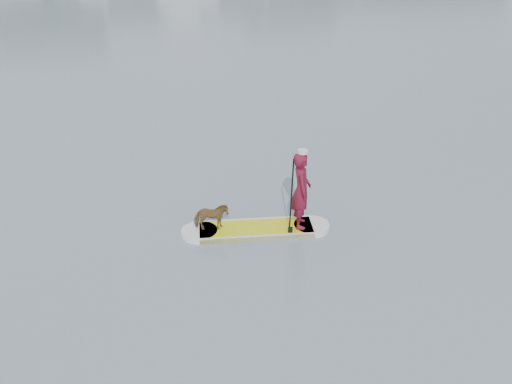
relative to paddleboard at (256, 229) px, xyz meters
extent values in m
plane|color=slate|center=(1.79, 0.95, -0.06)|extent=(140.00, 140.00, 0.00)
cube|color=yellow|center=(0.00, 0.00, 0.00)|extent=(2.60, 1.24, 0.12)
cylinder|color=silver|center=(-1.23, 0.23, 0.00)|extent=(0.80, 0.80, 0.12)
cylinder|color=silver|center=(1.23, -0.23, 0.00)|extent=(0.80, 0.80, 0.12)
cube|color=silver|center=(0.07, 0.36, 0.00)|extent=(2.47, 0.51, 0.12)
cube|color=silver|center=(-0.07, -0.36, 0.00)|extent=(2.47, 0.51, 0.12)
imported|color=maroon|center=(0.96, -0.18, 0.93)|extent=(0.56, 0.72, 1.75)
cylinder|color=silver|center=(0.96, -0.18, 1.84)|extent=(0.22, 0.22, 0.07)
imported|color=brown|center=(-0.96, 0.18, 0.37)|extent=(0.79, 0.45, 0.63)
cylinder|color=black|center=(0.65, -0.42, 0.94)|extent=(0.09, 0.30, 1.89)
cube|color=black|center=(0.65, -0.42, 0.04)|extent=(0.10, 0.04, 0.32)
camera|label=1|loc=(-2.98, -10.34, 6.66)|focal=40.00mm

